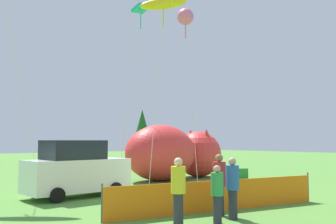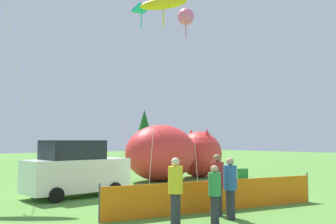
# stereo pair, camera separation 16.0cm
# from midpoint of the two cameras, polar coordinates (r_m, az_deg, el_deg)

# --- Properties ---
(ground_plane) EXTENTS (120.00, 120.00, 0.00)m
(ground_plane) POSITION_cam_midpoint_polar(r_m,az_deg,el_deg) (16.04, 3.54, -12.57)
(ground_plane) COLOR #548C38
(parked_car) EXTENTS (4.22, 2.11, 2.30)m
(parked_car) POSITION_cam_midpoint_polar(r_m,az_deg,el_deg) (15.91, -14.07, -8.52)
(parked_car) COLOR white
(parked_car) RESTS_ON ground
(folding_chair) EXTENTS (0.76, 0.76, 0.96)m
(folding_chair) POSITION_cam_midpoint_polar(r_m,az_deg,el_deg) (18.26, 11.26, -9.75)
(folding_chair) COLOR #267F33
(folding_chair) RESTS_ON ground
(inflatable_cat) EXTENTS (7.15, 3.61, 3.20)m
(inflatable_cat) POSITION_cam_midpoint_polar(r_m,az_deg,el_deg) (22.26, 0.58, -6.48)
(inflatable_cat) COLOR red
(inflatable_cat) RESTS_ON ground
(safety_fence) EXTENTS (7.88, 1.72, 1.09)m
(safety_fence) POSITION_cam_midpoint_polar(r_m,az_deg,el_deg) (12.62, 7.63, -12.49)
(safety_fence) COLOR orange
(safety_fence) RESTS_ON ground
(spectator_in_red_shirt) EXTENTS (0.35, 0.35, 1.60)m
(spectator_in_red_shirt) POSITION_cam_midpoint_polar(r_m,az_deg,el_deg) (10.66, 7.07, -11.94)
(spectator_in_red_shirt) COLOR #2D2D38
(spectator_in_red_shirt) RESTS_ON ground
(spectator_in_black_shirt) EXTENTS (0.40, 0.40, 1.82)m
(spectator_in_black_shirt) POSITION_cam_midpoint_polar(r_m,az_deg,el_deg) (10.27, 1.12, -11.58)
(spectator_in_black_shirt) COLOR #2D2D38
(spectator_in_black_shirt) RESTS_ON ground
(spectator_in_yellow_shirt) EXTENTS (0.41, 0.41, 1.87)m
(spectator_in_yellow_shirt) POSITION_cam_midpoint_polar(r_m,az_deg,el_deg) (11.77, 7.44, -10.50)
(spectator_in_yellow_shirt) COLOR #2D2D38
(spectator_in_yellow_shirt) RESTS_ON ground
(spectator_in_grey_shirt) EXTENTS (0.39, 0.39, 1.79)m
(spectator_in_grey_shirt) POSITION_cam_midpoint_polar(r_m,az_deg,el_deg) (11.25, 9.39, -10.99)
(spectator_in_grey_shirt) COLOR #2D2D38
(spectator_in_grey_shirt) RESTS_ON ground
(kite_pink_octopus) EXTENTS (1.48, 2.49, 10.05)m
(kite_pink_octopus) POSITION_cam_midpoint_polar(r_m,az_deg,el_deg) (22.65, 2.47, 14.24)
(kite_pink_octopus) COLOR silver
(kite_pink_octopus) RESTS_ON ground
(kite_yellow_hero) EXTENTS (2.69, 1.80, 10.32)m
(kite_yellow_hero) POSITION_cam_midpoint_polar(r_m,az_deg,el_deg) (21.13, -0.91, 16.11)
(kite_yellow_hero) COLOR silver
(kite_yellow_hero) RESTS_ON ground
(kite_teal_diamond) EXTENTS (1.91, 0.96, 10.76)m
(kite_teal_diamond) POSITION_cam_midpoint_polar(r_m,az_deg,el_deg) (24.17, -4.43, 14.92)
(kite_teal_diamond) COLOR silver
(kite_teal_diamond) RESTS_ON ground
(horizon_tree_east) EXTENTS (2.98, 2.98, 7.11)m
(horizon_tree_east) POSITION_cam_midpoint_polar(r_m,az_deg,el_deg) (57.52, -4.03, -2.33)
(horizon_tree_east) COLOR brown
(horizon_tree_east) RESTS_ON ground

